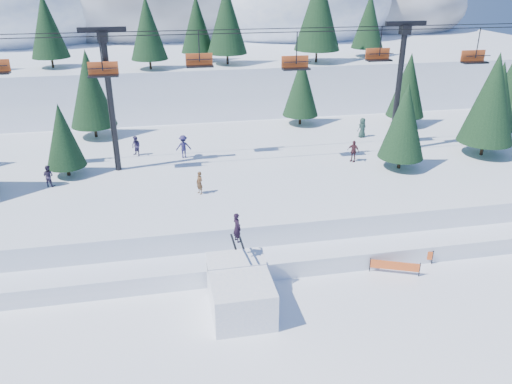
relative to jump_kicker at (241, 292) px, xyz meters
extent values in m
plane|color=white|center=(2.27, -2.66, -1.15)|extent=(160.00, 160.00, 0.00)
cube|color=white|center=(2.27, 15.34, 0.10)|extent=(70.00, 22.00, 2.50)
cube|color=white|center=(2.27, 5.34, -0.60)|extent=(70.00, 6.00, 1.10)
cube|color=white|center=(2.27, 65.34, 1.85)|extent=(110.00, 60.00, 6.00)
ellipsoid|color=white|center=(-25.73, 69.34, 10.29)|extent=(36.00, 32.40, 19.80)
ellipsoid|color=white|center=(20.27, 67.34, 10.27)|extent=(34.00, 30.60, 19.72)
ellipsoid|color=#605B59|center=(40.27, 73.34, 8.97)|extent=(30.00, 27.00, 15.00)
cylinder|color=black|center=(-3.99, 37.45, 5.40)|extent=(0.26, 0.26, 1.10)
cone|color=#1A391D|center=(-3.99, 37.45, 9.31)|extent=(4.07, 4.07, 6.73)
cylinder|color=black|center=(5.01, 39.00, 5.48)|extent=(0.26, 0.26, 1.26)
cone|color=#1A391D|center=(5.01, 39.00, 9.98)|extent=(4.68, 4.68, 7.75)
cylinder|color=black|center=(15.75, 38.26, 5.59)|extent=(0.26, 0.26, 1.47)
cone|color=#1A391D|center=(15.75, 38.26, 10.85)|extent=(5.48, 5.48, 9.06)
cylinder|color=black|center=(-15.02, 40.62, 5.41)|extent=(0.26, 0.26, 1.13)
cone|color=#1A391D|center=(-15.02, 40.62, 9.46)|extent=(4.20, 4.20, 6.95)
cylinder|color=black|center=(23.41, 41.19, 5.39)|extent=(0.26, 0.26, 1.09)
cone|color=#1A391D|center=(23.41, 41.19, 9.30)|extent=(4.06, 4.06, 6.71)
cylinder|color=black|center=(1.77, 41.77, 5.39)|extent=(0.26, 0.26, 1.08)
cone|color=#1A391D|center=(1.77, 41.77, 9.24)|extent=(4.00, 4.00, 6.62)
cube|color=white|center=(0.00, -0.12, -0.11)|extent=(3.08, 3.80, 2.08)
cube|color=white|center=(0.00, 1.51, 0.98)|extent=(3.08, 1.33, 0.74)
imported|color=black|center=(0.10, 1.48, 2.99)|extent=(0.58, 0.69, 1.62)
cube|color=black|center=(-0.10, 1.48, 2.16)|extent=(0.11, 1.65, 0.03)
cube|color=black|center=(0.30, 1.48, 2.16)|extent=(0.11, 1.65, 0.03)
cylinder|color=black|center=(-6.73, 15.34, 6.35)|extent=(0.44, 0.44, 10.00)
cube|color=black|center=(-6.73, 15.34, 11.45)|extent=(3.20, 0.35, 0.35)
cube|color=black|center=(-6.73, 15.34, 11.00)|extent=(0.70, 0.70, 0.70)
cylinder|color=black|center=(15.27, 15.34, 6.35)|extent=(0.44, 0.44, 10.00)
cube|color=black|center=(15.27, 15.34, 11.45)|extent=(3.20, 0.35, 0.35)
cube|color=black|center=(15.27, 15.34, 11.00)|extent=(0.70, 0.70, 0.70)
cylinder|color=black|center=(4.27, 14.14, 11.15)|extent=(46.00, 0.06, 0.06)
cylinder|color=black|center=(4.27, 16.54, 11.15)|extent=(46.00, 0.06, 0.06)
cylinder|color=black|center=(-6.88, 14.14, 10.05)|extent=(0.08, 0.08, 2.20)
cube|color=black|center=(-6.88, 14.14, 8.60)|extent=(2.00, 0.75, 0.12)
cube|color=#E0551F|center=(-6.88, 14.52, 9.05)|extent=(2.00, 0.10, 0.85)
cylinder|color=black|center=(-6.88, 13.79, 9.15)|extent=(2.00, 0.06, 0.06)
cylinder|color=black|center=(-0.18, 16.54, 10.05)|extent=(0.08, 0.08, 2.20)
cube|color=black|center=(-0.18, 16.54, 8.60)|extent=(2.00, 0.75, 0.12)
cube|color=#E0551F|center=(-0.18, 16.92, 9.05)|extent=(2.00, 0.10, 0.85)
cylinder|color=black|center=(-0.18, 16.19, 9.15)|extent=(2.00, 0.06, 0.06)
cylinder|color=black|center=(6.52, 14.14, 10.05)|extent=(0.08, 0.08, 2.20)
cube|color=black|center=(6.52, 14.14, 8.60)|extent=(2.00, 0.75, 0.12)
cube|color=#E0551F|center=(6.52, 14.52, 9.05)|extent=(2.00, 0.10, 0.85)
cylinder|color=black|center=(6.52, 13.79, 9.15)|extent=(2.00, 0.06, 0.06)
cylinder|color=black|center=(13.95, 16.54, 10.05)|extent=(0.08, 0.08, 2.20)
cube|color=black|center=(13.95, 16.54, 8.60)|extent=(2.00, 0.75, 0.12)
cube|color=#E0551F|center=(13.95, 16.92, 9.05)|extent=(2.00, 0.10, 0.85)
cylinder|color=black|center=(13.95, 16.19, 9.15)|extent=(2.00, 0.06, 0.06)
cylinder|color=black|center=(20.76, 14.14, 10.05)|extent=(0.08, 0.08, 2.20)
cube|color=black|center=(20.76, 14.14, 8.60)|extent=(2.00, 0.75, 0.12)
cube|color=#E0551F|center=(20.76, 14.52, 9.05)|extent=(2.00, 0.10, 0.85)
cylinder|color=black|center=(20.76, 13.79, 9.15)|extent=(2.00, 0.06, 0.06)
cylinder|color=black|center=(22.05, 13.06, 1.92)|extent=(0.26, 0.26, 1.14)
cone|color=#1A391D|center=(22.05, 13.06, 6.01)|extent=(4.25, 4.25, 7.03)
cylinder|color=black|center=(25.35, 16.73, 1.83)|extent=(0.26, 0.26, 0.95)
cone|color=#1A391D|center=(25.35, 16.73, 5.23)|extent=(3.54, 3.54, 5.85)
cylinder|color=black|center=(29.79, 19.97, 1.98)|extent=(0.26, 0.26, 1.27)
cylinder|color=black|center=(19.72, 22.18, 1.83)|extent=(0.26, 0.26, 0.96)
cone|color=#1A391D|center=(19.72, 22.18, 5.26)|extent=(3.57, 3.57, 5.90)
cylinder|color=black|center=(-9.17, 24.11, 1.89)|extent=(0.26, 0.26, 1.08)
cone|color=#1A391D|center=(-9.17, 24.11, 5.73)|extent=(4.00, 4.00, 6.61)
cylinder|color=black|center=(9.97, 24.48, 1.81)|extent=(0.26, 0.26, 0.92)
cone|color=#1A391D|center=(9.97, 24.48, 5.10)|extent=(3.42, 3.42, 5.65)
cylinder|color=black|center=(-10.25, 14.90, 1.72)|extent=(0.26, 0.26, 0.75)
cone|color=#1A391D|center=(-10.25, 14.90, 4.40)|extent=(2.78, 2.78, 4.60)
cylinder|color=black|center=(14.12, 11.59, 1.80)|extent=(0.26, 0.26, 0.91)
cone|color=#1A391D|center=(14.12, 11.59, 5.04)|extent=(3.37, 3.37, 5.57)
imported|color=navy|center=(-1.72, 17.11, 2.27)|extent=(1.20, 0.69, 1.85)
imported|color=#223A33|center=(14.29, 19.40, 2.23)|extent=(1.00, 0.81, 1.77)
imported|color=#46232B|center=(11.22, 13.65, 2.20)|extent=(0.98, 1.02, 1.70)
imported|color=#2F273F|center=(-11.25, 13.04, 2.12)|extent=(0.91, 0.83, 1.53)
imported|color=brown|center=(-1.12, 9.76, 2.13)|extent=(0.62, 0.68, 1.57)
imported|color=#352D53|center=(-5.44, 18.26, 2.16)|extent=(1.18, 1.16, 1.63)
cylinder|color=black|center=(8.07, 2.22, -0.70)|extent=(0.06, 0.06, 0.90)
cylinder|color=black|center=(10.66, 1.17, -0.70)|extent=(0.06, 0.06, 0.90)
cube|color=#E0551F|center=(9.36, 1.69, -0.60)|extent=(2.61, 1.09, 0.55)
cylinder|color=black|center=(9.41, 3.13, -0.70)|extent=(0.06, 0.06, 0.90)
cylinder|color=black|center=(12.08, 2.26, -0.70)|extent=(0.06, 0.06, 0.90)
cube|color=#E0551F|center=(10.75, 2.69, -0.60)|extent=(2.68, 0.90, 0.55)
camera|label=1|loc=(-3.31, -20.98, 15.10)|focal=35.00mm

